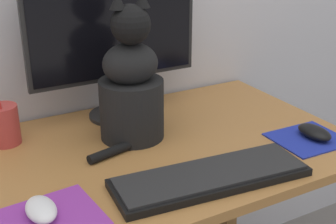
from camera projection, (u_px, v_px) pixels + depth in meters
desk at (138, 190)px, 1.25m from camera, size 1.14×0.66×0.76m
monitor at (114, 37)px, 1.32m from camera, size 0.51×0.17×0.43m
keyboard at (211, 176)px, 1.06m from camera, size 0.47×0.19×0.02m
mousepad_left at (50, 219)px, 0.93m from camera, size 0.21×0.19×0.00m
mousepad_right at (308, 139)px, 1.27m from camera, size 0.19×0.17×0.00m
computer_mouse_left at (41, 209)px, 0.93m from camera, size 0.06×0.10×0.03m
computer_mouse_right at (314, 132)px, 1.26m from camera, size 0.06×0.11×0.03m
cat at (131, 87)px, 1.23m from camera, size 0.26×0.20×0.39m
pen_cup at (4, 125)px, 1.22m from camera, size 0.08×0.08×0.18m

